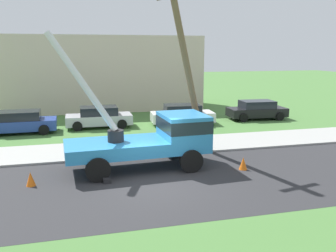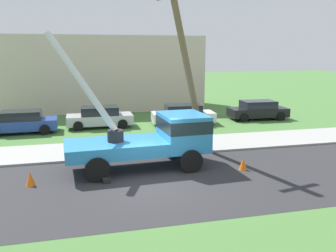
{
  "view_description": "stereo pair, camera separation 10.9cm",
  "coord_description": "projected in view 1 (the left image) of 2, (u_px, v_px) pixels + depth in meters",
  "views": [
    {
      "loc": [
        -2.93,
        -13.32,
        5.15
      ],
      "look_at": [
        1.28,
        3.17,
        1.61
      ],
      "focal_mm": 38.87,
      "sensor_mm": 36.0,
      "label": 1
    },
    {
      "loc": [
        -2.83,
        -13.34,
        5.15
      ],
      "look_at": [
        1.28,
        3.17,
        1.61
      ],
      "focal_mm": 38.87,
      "sensor_mm": 36.0,
      "label": 2
    }
  ],
  "objects": [
    {
      "name": "ground_plane",
      "position": [
        120.0,
        125.0,
        25.77
      ],
      "size": [
        120.0,
        120.0,
        0.0
      ],
      "primitive_type": "plane",
      "color": "#477538"
    },
    {
      "name": "road_asphalt",
      "position": [
        156.0,
        183.0,
        14.39
      ],
      "size": [
        80.0,
        7.26,
        0.01
      ],
      "primitive_type": "cube",
      "color": "#2B2B2D",
      "rests_on": "ground"
    },
    {
      "name": "sidewalk_strip",
      "position": [
        135.0,
        148.0,
        19.45
      ],
      "size": [
        80.0,
        3.43,
        0.1
      ],
      "primitive_type": "cube",
      "color": "#9E9E99",
      "rests_on": "ground"
    },
    {
      "name": "utility_truck",
      "position": [
        156.0,
        136.0,
        16.19
      ],
      "size": [
        6.88,
        3.21,
        5.98
      ],
      "color": "#2D84C6",
      "rests_on": "ground"
    },
    {
      "name": "leaning_utility_pole",
      "position": [
        186.0,
        64.0,
        17.72
      ],
      "size": [
        2.98,
        1.46,
        8.76
      ],
      "color": "brown",
      "rests_on": "ground"
    },
    {
      "name": "traffic_cone_ahead",
      "position": [
        243.0,
        163.0,
        15.99
      ],
      "size": [
        0.36,
        0.36,
        0.56
      ],
      "primitive_type": "cone",
      "color": "orange",
      "rests_on": "ground"
    },
    {
      "name": "traffic_cone_behind",
      "position": [
        31.0,
        179.0,
        14.05
      ],
      "size": [
        0.36,
        0.36,
        0.56
      ],
      "primitive_type": "cone",
      "color": "orange",
      "rests_on": "ground"
    },
    {
      "name": "traffic_cone_curbside",
      "position": [
        191.0,
        150.0,
        18.11
      ],
      "size": [
        0.36,
        0.36,
        0.56
      ],
      "primitive_type": "cone",
      "color": "orange",
      "rests_on": "ground"
    },
    {
      "name": "parked_sedan_blue",
      "position": [
        20.0,
        122.0,
        22.97
      ],
      "size": [
        4.43,
        2.07,
        1.42
      ],
      "color": "#263F99",
      "rests_on": "ground"
    },
    {
      "name": "parked_sedan_silver",
      "position": [
        99.0,
        117.0,
        24.74
      ],
      "size": [
        4.41,
        2.04,
        1.42
      ],
      "color": "#B7B7BF",
      "rests_on": "ground"
    },
    {
      "name": "parked_sedan_white",
      "position": [
        182.0,
        114.0,
        25.74
      ],
      "size": [
        4.53,
        2.24,
        1.42
      ],
      "color": "silver",
      "rests_on": "ground"
    },
    {
      "name": "parked_sedan_black",
      "position": [
        257.0,
        110.0,
        27.72
      ],
      "size": [
        4.49,
        2.17,
        1.42
      ],
      "color": "black",
      "rests_on": "ground"
    },
    {
      "name": "lowrise_building_backdrop",
      "position": [
        97.0,
        73.0,
        32.46
      ],
      "size": [
        18.0,
        6.0,
        6.4
      ],
      "primitive_type": "cube",
      "color": "beige",
      "rests_on": "ground"
    }
  ]
}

